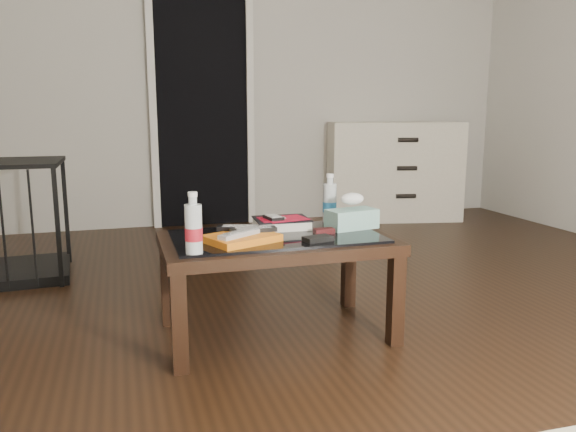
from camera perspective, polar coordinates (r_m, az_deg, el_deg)
name	(u,v)px	position (r m, az deg, el deg)	size (l,w,h in m)	color
ground	(358,312)	(2.90, 7.12, -9.65)	(5.00, 5.00, 0.00)	black
doorway	(202,108)	(5.00, -8.70, 10.77)	(0.90, 0.08, 2.07)	black
coffee_table	(276,249)	(2.49, -1.20, -3.39)	(1.00, 0.60, 0.46)	black
dresser	(393,171)	(5.34, 10.62, 4.52)	(1.28, 0.73, 0.90)	beige
magazines	(242,238)	(2.35, -4.74, -2.26)	(0.28, 0.21, 0.03)	orange
remote_silver	(239,234)	(2.32, -4.98, -1.80)	(0.20, 0.05, 0.02)	#A4A4A9
remote_black_front	(253,229)	(2.40, -3.55, -1.37)	(0.20, 0.05, 0.02)	black
remote_black_back	(240,228)	(2.44, -4.86, -1.19)	(0.20, 0.05, 0.02)	black
textbook	(282,223)	(2.62, -0.65, -0.73)	(0.25, 0.20, 0.05)	black
dvd_mailers	(280,218)	(2.59, -0.83, -0.25)	(0.19, 0.14, 0.01)	#AD0B25
ipod	(274,217)	(2.56, -1.48, -0.14)	(0.06, 0.10, 0.02)	black
flip_phone	(324,231)	(2.51, 3.67, -1.52)	(0.09, 0.05, 0.02)	#330B0C
wallet	(318,239)	(2.36, 3.06, -2.31)	(0.12, 0.07, 0.02)	black
water_bottle_left	(193,223)	(2.17, -9.59, -0.69)	(0.07, 0.07, 0.24)	silver
water_bottle_right	(330,198)	(2.75, 4.26, 1.83)	(0.07, 0.07, 0.24)	#B7C0C3
tissue_box	(352,219)	(2.62, 6.49, -0.29)	(0.23, 0.12, 0.09)	#238174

